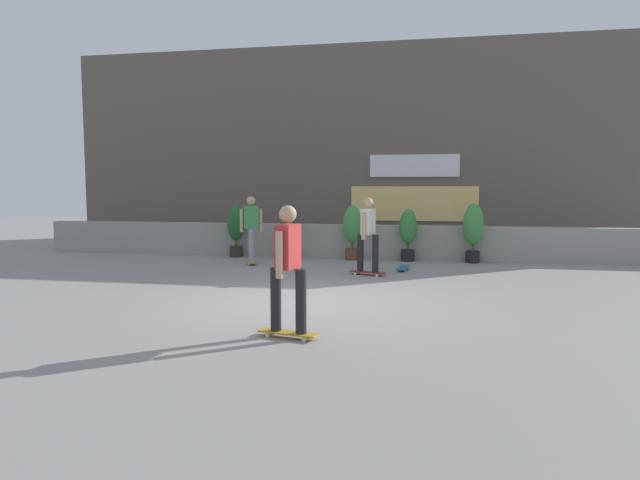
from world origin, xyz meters
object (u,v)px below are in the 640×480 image
object	(u,v)px
skater_by_wall_right	(288,265)
skateboard_near_camera	(403,268)
potted_plant_0	(236,227)
potted_plant_3	(408,232)
potted_plant_1	(287,233)
potted_plant_4	(473,228)
potted_plant_2	(352,229)
skater_foreground	(251,227)
skater_mid_plaza	(368,232)

from	to	relation	value
skater_by_wall_right	skateboard_near_camera	xyz separation A→B (m)	(1.17, 6.21, -0.88)
potted_plant_0	potted_plant_3	distance (m)	4.70
potted_plant_1	potted_plant_3	bearing A→B (deg)	-0.00
skateboard_near_camera	potted_plant_3	bearing A→B (deg)	88.60
potted_plant_1	skater_by_wall_right	xyz separation A→B (m)	(2.02, -7.86, 0.26)
potted_plant_4	skater_by_wall_right	bearing A→B (deg)	-109.94
potted_plant_3	skater_by_wall_right	size ratio (longest dim) A/B	0.80
potted_plant_2	skater_foreground	size ratio (longest dim) A/B	0.85
potted_plant_3	skater_foreground	size ratio (longest dim) A/B	0.80
potted_plant_0	skater_by_wall_right	bearing A→B (deg)	-66.08
potted_plant_0	potted_plant_3	bearing A→B (deg)	0.00
skater_mid_plaza	skater_by_wall_right	bearing A→B (deg)	-94.78
potted_plant_3	skater_foreground	xyz separation A→B (m)	(-3.84, -1.29, 0.17)
skateboard_near_camera	potted_plant_2	bearing A→B (deg)	130.79
skater_foreground	skater_mid_plaza	size ratio (longest dim) A/B	1.00
potted_plant_4	skater_by_wall_right	xyz separation A→B (m)	(-2.85, -7.86, 0.06)
skater_foreground	skater_mid_plaza	world-z (taller)	same
skater_foreground	potted_plant_4	bearing A→B (deg)	13.23
skater_mid_plaza	potted_plant_4	bearing A→B (deg)	46.64
potted_plant_0	potted_plant_4	distance (m)	6.34
potted_plant_1	potted_plant_4	distance (m)	4.88
potted_plant_3	skater_foreground	world-z (taller)	skater_foreground
skater_foreground	skater_by_wall_right	distance (m)	7.08
skateboard_near_camera	skater_by_wall_right	bearing A→B (deg)	-100.72
potted_plant_1	potted_plant_4	bearing A→B (deg)	-0.00
potted_plant_1	potted_plant_2	size ratio (longest dim) A/B	0.87
skater_mid_plaza	skater_foreground	bearing A→B (deg)	157.62
potted_plant_2	skater_by_wall_right	xyz separation A→B (m)	(0.25, -7.86, 0.11)
potted_plant_4	skater_mid_plaza	distance (m)	3.51
potted_plant_4	skater_foreground	size ratio (longest dim) A/B	0.89
potted_plant_3	skater_mid_plaza	xyz separation A→B (m)	(-0.77, -2.55, 0.17)
skater_by_wall_right	skater_foreground	bearing A→B (deg)	111.75
potted_plant_2	skateboard_near_camera	size ratio (longest dim) A/B	1.76
potted_plant_1	skater_by_wall_right	bearing A→B (deg)	-75.58
potted_plant_2	potted_plant_3	distance (m)	1.47
skater_by_wall_right	skateboard_near_camera	world-z (taller)	skater_by_wall_right
potted_plant_4	skater_mid_plaza	bearing A→B (deg)	-133.36
potted_plant_0	potted_plant_2	bearing A→B (deg)	-0.00
potted_plant_3	potted_plant_4	xyz separation A→B (m)	(1.64, -0.00, 0.11)
potted_plant_3	potted_plant_2	bearing A→B (deg)	-180.00
potted_plant_2	skateboard_near_camera	world-z (taller)	potted_plant_2
skater_mid_plaza	skateboard_near_camera	size ratio (longest dim) A/B	2.08
skater_by_wall_right	potted_plant_0	bearing A→B (deg)	113.92
potted_plant_1	potted_plant_3	distance (m)	3.24
potted_plant_0	potted_plant_1	size ratio (longest dim) A/B	1.14
potted_plant_2	skater_mid_plaza	bearing A→B (deg)	-74.71
potted_plant_0	potted_plant_3	world-z (taller)	potted_plant_0
potted_plant_4	skateboard_near_camera	xyz separation A→B (m)	(-1.68, -1.65, -0.82)
potted_plant_0	potted_plant_4	xyz separation A→B (m)	(6.34, -0.00, 0.06)
potted_plant_1	potted_plant_3	size ratio (longest dim) A/B	0.92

